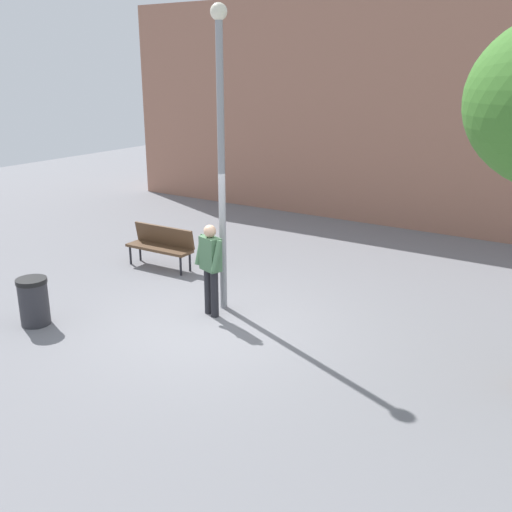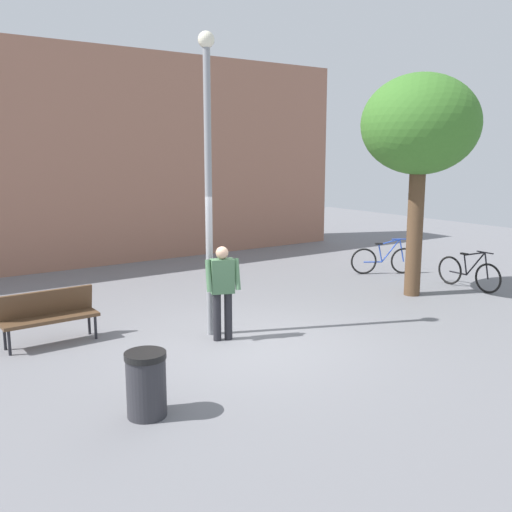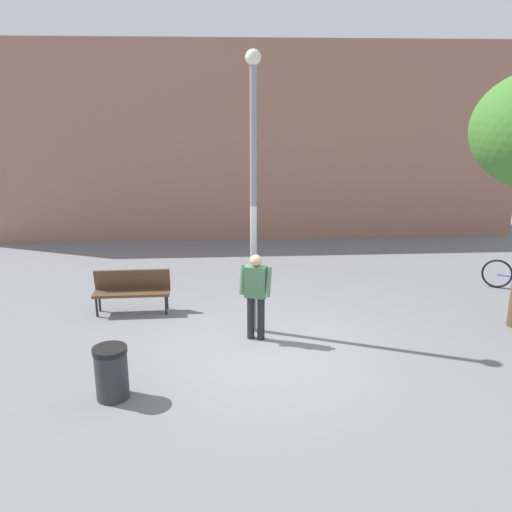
# 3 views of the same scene
# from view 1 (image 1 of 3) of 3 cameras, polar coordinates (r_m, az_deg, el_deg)

# --- Properties ---
(ground_plane) EXTENTS (36.00, 36.00, 0.00)m
(ground_plane) POSITION_cam_1_polar(r_m,az_deg,el_deg) (10.32, -4.66, -6.68)
(ground_plane) COLOR slate
(building_facade) EXTENTS (17.69, 2.00, 6.19)m
(building_facade) POSITION_cam_1_polar(r_m,az_deg,el_deg) (17.50, 13.90, 13.44)
(building_facade) COLOR #9E6B56
(building_facade) RESTS_ON ground_plane
(lamppost) EXTENTS (0.28, 0.28, 5.24)m
(lamppost) POSITION_cam_1_polar(r_m,az_deg,el_deg) (10.27, -3.39, 11.07)
(lamppost) COLOR gray
(lamppost) RESTS_ON ground_plane
(person_by_lamppost) EXTENTS (0.63, 0.42, 1.67)m
(person_by_lamppost) POSITION_cam_1_polar(r_m,az_deg,el_deg) (10.40, -4.41, -0.76)
(person_by_lamppost) COLOR #232328
(person_by_lamppost) RESTS_ON ground_plane
(park_bench) EXTENTS (1.61, 0.51, 0.92)m
(park_bench) POSITION_cam_1_polar(r_m,az_deg,el_deg) (13.23, -9.11, 1.23)
(park_bench) COLOR #513823
(park_bench) RESTS_ON ground_plane
(trash_bin) EXTENTS (0.52, 0.52, 0.83)m
(trash_bin) POSITION_cam_1_polar(r_m,az_deg,el_deg) (10.87, -20.63, -4.11)
(trash_bin) COLOR #2D2D33
(trash_bin) RESTS_ON ground_plane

